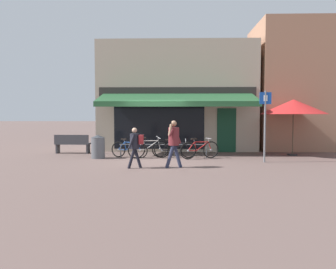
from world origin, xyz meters
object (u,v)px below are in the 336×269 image
(parking_sign, at_px, (265,119))
(park_bench, at_px, (72,143))
(litter_bin, at_px, (98,147))
(bicycle_blue, at_px, (129,149))
(cafe_parasol, at_px, (293,107))
(bicycle_silver, at_px, (149,149))
(bicycle_red, at_px, (200,149))
(pedestrian_adult, at_px, (174,139))
(pedestrian_child, at_px, (135,143))
(bicycle_black, at_px, (175,150))

(parking_sign, bearing_deg, park_bench, 162.16)
(litter_bin, relative_size, park_bench, 0.60)
(bicycle_blue, distance_m, cafe_parasol, 7.39)
(cafe_parasol, bearing_deg, litter_bin, -171.51)
(bicycle_silver, bearing_deg, park_bench, 134.40)
(bicycle_red, bearing_deg, pedestrian_adult, -135.48)
(litter_bin, relative_size, cafe_parasol, 0.34)
(park_bench, bearing_deg, pedestrian_child, -47.86)
(bicycle_blue, bearing_deg, bicycle_red, 13.25)
(bicycle_blue, xyz_separation_m, pedestrian_child, (0.60, -2.66, 0.49))
(park_bench, bearing_deg, pedestrian_adult, -37.93)
(bicycle_blue, height_order, parking_sign, parking_sign)
(bicycle_blue, distance_m, bicycle_black, 1.91)
(bicycle_red, xyz_separation_m, litter_bin, (-4.16, 0.03, 0.11))
(pedestrian_adult, bearing_deg, bicycle_black, -81.63)
(parking_sign, bearing_deg, bicycle_black, 161.49)
(bicycle_silver, distance_m, litter_bin, 2.07)
(bicycle_silver, bearing_deg, parking_sign, -36.53)
(parking_sign, relative_size, park_bench, 1.66)
(litter_bin, xyz_separation_m, parking_sign, (6.53, -0.94, 1.15))
(bicycle_red, relative_size, parking_sign, 0.60)
(bicycle_silver, bearing_deg, litter_bin, 160.98)
(bicycle_silver, height_order, pedestrian_adult, pedestrian_adult)
(bicycle_red, distance_m, parking_sign, 2.84)
(bicycle_blue, xyz_separation_m, cafe_parasol, (7.10, 1.01, 1.78))
(pedestrian_child, relative_size, parking_sign, 0.51)
(bicycle_blue, height_order, bicycle_red, bicycle_red)
(bicycle_red, bearing_deg, bicycle_silver, 154.35)
(parking_sign, bearing_deg, pedestrian_adult, -158.36)
(bicycle_black, distance_m, pedestrian_child, 2.96)
(pedestrian_adult, relative_size, pedestrian_child, 1.18)
(bicycle_silver, height_order, cafe_parasol, cafe_parasol)
(pedestrian_child, distance_m, litter_bin, 3.07)
(parking_sign, distance_m, park_bench, 8.62)
(bicycle_red, xyz_separation_m, cafe_parasol, (4.19, 1.27, 1.76))
(bicycle_blue, height_order, pedestrian_child, pedestrian_child)
(bicycle_red, bearing_deg, parking_sign, -42.22)
(litter_bin, bearing_deg, bicycle_red, -0.36)
(parking_sign, xyz_separation_m, park_bench, (-8.13, 2.62, -1.17))
(bicycle_black, bearing_deg, park_bench, 162.58)
(bicycle_red, distance_m, pedestrian_child, 3.36)
(bicycle_blue, relative_size, bicycle_red, 0.99)
(litter_bin, xyz_separation_m, park_bench, (-1.60, 1.67, -0.02))
(pedestrian_child, bearing_deg, bicycle_red, -132.69)
(bicycle_blue, bearing_deg, bicycle_black, 16.90)
(pedestrian_child, bearing_deg, bicycle_blue, -76.10)
(bicycle_black, height_order, parking_sign, parking_sign)
(park_bench, bearing_deg, parking_sign, -15.78)
(park_bench, bearing_deg, bicycle_red, -14.39)
(cafe_parasol, bearing_deg, parking_sign, -129.66)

